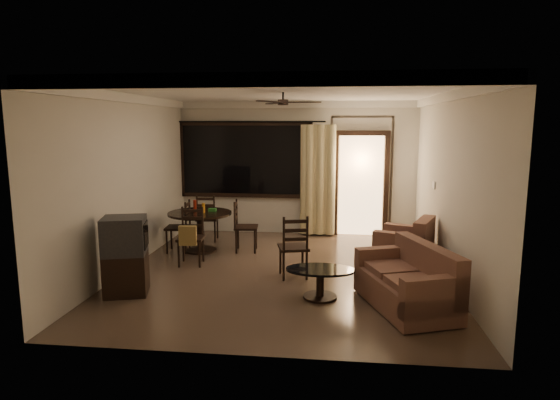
# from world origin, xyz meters

# --- Properties ---
(ground) EXTENTS (5.50, 5.50, 0.00)m
(ground) POSITION_xyz_m (0.00, 0.00, 0.00)
(ground) COLOR #7F6651
(ground) RESTS_ON ground
(room_shell) EXTENTS (5.50, 6.70, 5.50)m
(room_shell) POSITION_xyz_m (0.59, 1.77, 1.83)
(room_shell) COLOR beige
(room_shell) RESTS_ON ground
(dining_table) EXTENTS (1.17, 1.17, 0.95)m
(dining_table) POSITION_xyz_m (-1.65, 1.09, 0.58)
(dining_table) COLOR black
(dining_table) RESTS_ON ground
(dining_chair_west) EXTENTS (0.46, 0.46, 0.95)m
(dining_chair_west) POSITION_xyz_m (-2.04, 1.01, 0.28)
(dining_chair_west) COLOR black
(dining_chair_west) RESTS_ON ground
(dining_chair_east) EXTENTS (0.46, 0.46, 0.95)m
(dining_chair_east) POSITION_xyz_m (-0.82, 1.17, 0.28)
(dining_chair_east) COLOR black
(dining_chair_east) RESTS_ON ground
(dining_chair_south) EXTENTS (0.46, 0.51, 0.95)m
(dining_chair_south) POSITION_xyz_m (-1.57, 0.24, 0.31)
(dining_chair_south) COLOR black
(dining_chair_south) RESTS_ON ground
(dining_chair_north) EXTENTS (0.46, 0.46, 0.95)m
(dining_chair_north) POSITION_xyz_m (-1.73, 1.87, 0.28)
(dining_chair_north) COLOR black
(dining_chair_north) RESTS_ON ground
(tv_cabinet) EXTENTS (0.68, 0.64, 1.08)m
(tv_cabinet) POSITION_xyz_m (-2.05, -1.19, 0.54)
(tv_cabinet) COLOR black
(tv_cabinet) RESTS_ON ground
(sofa) EXTENTS (1.24, 1.67, 0.80)m
(sofa) POSITION_xyz_m (1.76, -1.27, 0.32)
(sofa) COLOR #4F3125
(sofa) RESTS_ON ground
(armchair) EXTENTS (1.07, 1.07, 0.83)m
(armchair) POSITION_xyz_m (1.98, 0.44, 0.34)
(armchair) COLOR #4F3125
(armchair) RESTS_ON ground
(coffee_table) EXTENTS (0.93, 0.56, 0.41)m
(coffee_table) POSITION_xyz_m (0.62, -1.05, 0.27)
(coffee_table) COLOR black
(coffee_table) RESTS_ON ground
(side_chair) EXTENTS (0.53, 0.53, 0.98)m
(side_chair) POSITION_xyz_m (0.19, -0.22, 0.29)
(side_chair) COLOR black
(side_chair) RESTS_ON ground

